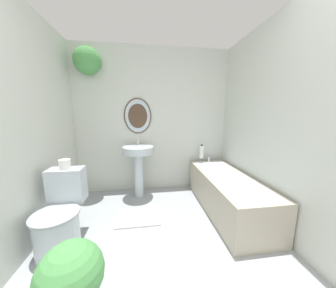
% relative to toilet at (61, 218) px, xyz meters
% --- Properties ---
extents(wall_back, '(2.66, 0.39, 2.40)m').
position_rel_toilet_xyz_m(wall_back, '(0.87, 1.25, 1.01)').
color(wall_back, silver).
rests_on(wall_back, ground_plane).
extents(wall_left, '(0.06, 2.68, 2.40)m').
position_rel_toilet_xyz_m(wall_left, '(-0.30, -0.04, 0.89)').
color(wall_left, silver).
rests_on(wall_left, ground_plane).
extents(wall_right, '(0.06, 2.68, 2.40)m').
position_rel_toilet_xyz_m(wall_right, '(2.30, -0.04, 0.89)').
color(wall_right, silver).
rests_on(wall_right, ground_plane).
extents(toilet, '(0.42, 0.59, 0.75)m').
position_rel_toilet_xyz_m(toilet, '(0.00, 0.00, 0.00)').
color(toilet, silver).
rests_on(toilet, ground_plane).
extents(pedestal_sink, '(0.48, 0.48, 0.92)m').
position_rel_toilet_xyz_m(pedestal_sink, '(0.74, 0.97, 0.31)').
color(pedestal_sink, silver).
rests_on(pedestal_sink, ground_plane).
extents(bathtub, '(0.61, 1.58, 0.57)m').
position_rel_toilet_xyz_m(bathtub, '(1.95, 0.41, -0.05)').
color(bathtub, '#B2A893').
rests_on(bathtub, ground_plane).
extents(shampoo_bottle, '(0.07, 0.07, 0.24)m').
position_rel_toilet_xyz_m(shampoo_bottle, '(1.81, 1.09, 0.37)').
color(shampoo_bottle, white).
rests_on(shampoo_bottle, bathtub).
extents(potted_plant, '(0.40, 0.40, 0.54)m').
position_rel_toilet_xyz_m(potted_plant, '(0.37, -0.68, -0.01)').
color(potted_plant, silver).
rests_on(potted_plant, ground_plane).
extents(bath_mat, '(0.55, 0.40, 0.02)m').
position_rel_toilet_xyz_m(bath_mat, '(0.74, 0.36, -0.30)').
color(bath_mat, silver).
rests_on(bath_mat, ground_plane).
extents(toilet_paper_roll, '(0.11, 0.11, 0.10)m').
position_rel_toilet_xyz_m(toilet_paper_roll, '(0.00, 0.20, 0.49)').
color(toilet_paper_roll, white).
rests_on(toilet_paper_roll, toilet).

